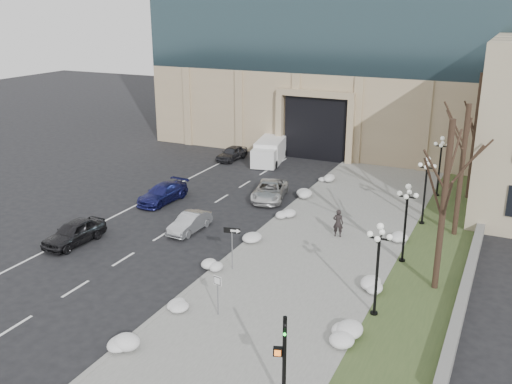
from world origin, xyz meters
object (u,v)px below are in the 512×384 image
(car_b, at_px, (190,223))
(traffic_signal, at_px, (283,364))
(car_d, at_px, (270,191))
(car_a, at_px, (74,232))
(box_truck, at_px, (270,151))
(lamppost_b, at_px, (406,213))
(one_way_sign, at_px, (235,236))
(lamppost_d, at_px, (440,158))
(lamppost_c, at_px, (426,181))
(pedestrian, at_px, (338,223))
(lamppost_a, at_px, (378,257))
(keep_sign, at_px, (218,287))
(car_e, at_px, (232,153))
(car_c, at_px, (163,193))

(car_b, distance_m, traffic_signal, 17.94)
(traffic_signal, bearing_deg, car_d, 96.00)
(car_a, xyz_separation_m, box_truck, (3.13, 22.82, 0.25))
(car_a, relative_size, car_d, 0.89)
(car_a, height_order, traffic_signal, traffic_signal)
(lamppost_b, bearing_deg, one_way_sign, -148.01)
(traffic_signal, relative_size, lamppost_d, 0.80)
(lamppost_b, bearing_deg, lamppost_c, 90.00)
(pedestrian, bearing_deg, car_b, 10.12)
(lamppost_a, bearing_deg, car_d, 130.27)
(box_truck, bearing_deg, lamppost_c, -44.78)
(car_a, xyz_separation_m, one_way_sign, (10.78, 0.78, 1.40))
(box_truck, height_order, lamppost_d, lamppost_d)
(pedestrian, relative_size, box_truck, 0.27)
(car_d, distance_m, lamppost_a, 17.84)
(traffic_signal, relative_size, lamppost_a, 0.80)
(pedestrian, bearing_deg, lamppost_a, 109.48)
(car_b, bearing_deg, traffic_signal, -44.88)
(one_way_sign, bearing_deg, pedestrian, 49.38)
(pedestrian, relative_size, one_way_sign, 0.70)
(car_b, distance_m, lamppost_d, 19.74)
(car_d, bearing_deg, lamppost_b, -44.46)
(keep_sign, bearing_deg, car_e, 126.47)
(car_a, relative_size, lamppost_c, 0.91)
(lamppost_c, bearing_deg, lamppost_a, -90.00)
(car_e, height_order, pedestrian, pedestrian)
(box_truck, relative_size, lamppost_a, 1.42)
(box_truck, bearing_deg, car_d, -77.53)
(pedestrian, bearing_deg, box_truck, -61.40)
(box_truck, height_order, lamppost_a, lamppost_a)
(box_truck, relative_size, one_way_sign, 2.60)
(lamppost_a, bearing_deg, pedestrian, 117.96)
(car_b, xyz_separation_m, car_d, (2.11, 8.15, 0.07))
(car_b, distance_m, box_truck, 18.24)
(car_b, xyz_separation_m, lamppost_c, (13.53, 7.66, 2.47))
(car_c, bearing_deg, lamppost_a, -22.74)
(car_b, relative_size, keep_sign, 1.73)
(traffic_signal, relative_size, lamppost_b, 0.80)
(traffic_signal, xyz_separation_m, lamppost_d, (1.45, 27.36, 1.18))
(car_b, height_order, car_e, car_e)
(pedestrian, xyz_separation_m, traffic_signal, (3.01, -16.25, 0.87))
(box_truck, relative_size, lamppost_b, 1.42)
(car_b, relative_size, one_way_sign, 1.42)
(car_a, distance_m, pedestrian, 16.46)
(one_way_sign, distance_m, traffic_signal, 11.44)
(car_e, bearing_deg, pedestrian, -38.30)
(car_d, distance_m, keep_sign, 17.41)
(traffic_signal, bearing_deg, box_truck, 95.63)
(car_a, xyz_separation_m, lamppost_c, (18.96, 12.39, 2.33))
(pedestrian, bearing_deg, lamppost_d, -120.35)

